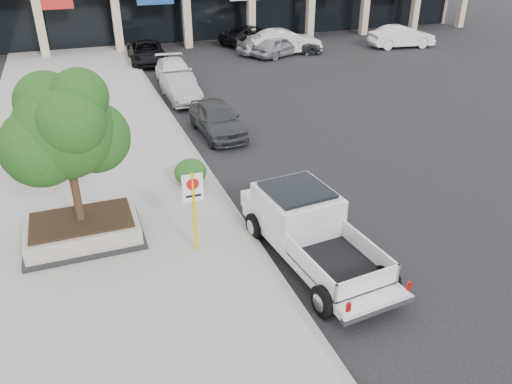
% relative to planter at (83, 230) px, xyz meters
% --- Properties ---
extents(ground, '(120.00, 120.00, 0.00)m').
position_rel_planter_xyz_m(ground, '(6.03, -2.31, -0.48)').
color(ground, black).
rests_on(ground, ground).
extents(sidewalk, '(8.00, 52.00, 0.15)m').
position_rel_planter_xyz_m(sidewalk, '(0.53, 3.69, -0.40)').
color(sidewalk, gray).
rests_on(sidewalk, ground).
extents(curb, '(0.20, 52.00, 0.15)m').
position_rel_planter_xyz_m(curb, '(4.48, 3.69, -0.40)').
color(curb, gray).
rests_on(curb, ground).
extents(planter, '(3.20, 2.20, 0.68)m').
position_rel_planter_xyz_m(planter, '(0.00, 0.00, 0.00)').
color(planter, black).
rests_on(planter, sidewalk).
extents(planter_tree, '(2.90, 2.55, 4.00)m').
position_rel_planter_xyz_m(planter_tree, '(0.13, 0.15, 2.94)').
color(planter_tree, black).
rests_on(planter_tree, planter).
extents(no_parking_sign, '(0.55, 0.09, 2.30)m').
position_rel_planter_xyz_m(no_parking_sign, '(2.83, -1.58, 1.16)').
color(no_parking_sign, '#E2BB0B').
rests_on(no_parking_sign, sidewalk).
extents(hedge, '(1.10, 0.99, 0.93)m').
position_rel_planter_xyz_m(hedge, '(3.64, 2.28, 0.14)').
color(hedge, '#124015').
rests_on(hedge, sidewalk).
extents(pickup_truck, '(2.57, 5.73, 1.75)m').
position_rel_planter_xyz_m(pickup_truck, '(5.68, -3.03, 0.40)').
color(pickup_truck, silver).
rests_on(pickup_truck, ground).
extents(curb_car_a, '(1.80, 4.19, 1.41)m').
position_rel_planter_xyz_m(curb_car_a, '(5.95, 6.87, 0.23)').
color(curb_car_a, '#2F3335').
rests_on(curb_car_a, ground).
extents(curb_car_b, '(1.46, 4.14, 1.36)m').
position_rel_planter_xyz_m(curb_car_b, '(5.57, 12.17, 0.21)').
color(curb_car_b, gray).
rests_on(curb_car_b, ground).
extents(curb_car_c, '(2.21, 4.77, 1.35)m').
position_rel_planter_xyz_m(curb_car_c, '(5.94, 15.28, 0.20)').
color(curb_car_c, white).
rests_on(curb_car_c, ground).
extents(curb_car_d, '(2.57, 5.09, 1.38)m').
position_rel_planter_xyz_m(curb_car_d, '(5.34, 20.99, 0.22)').
color(curb_car_d, black).
rests_on(curb_car_d, ground).
extents(lot_car_a, '(4.43, 3.20, 1.40)m').
position_rel_planter_xyz_m(lot_car_a, '(14.19, 19.69, 0.23)').
color(lot_car_a, gray).
rests_on(lot_car_a, ground).
extents(lot_car_b, '(5.22, 2.21, 1.68)m').
position_rel_planter_xyz_m(lot_car_b, '(14.91, 20.27, 0.36)').
color(lot_car_b, silver).
rests_on(lot_car_b, ground).
extents(lot_car_c, '(4.93, 3.26, 1.33)m').
position_rel_planter_xyz_m(lot_car_c, '(15.39, 20.34, 0.19)').
color(lot_car_c, '#282B2D').
rests_on(lot_car_c, ground).
extents(lot_car_d, '(5.63, 4.15, 1.42)m').
position_rel_planter_xyz_m(lot_car_d, '(13.81, 24.11, 0.24)').
color(lot_car_d, black).
rests_on(lot_car_d, ground).
extents(lot_car_e, '(4.65, 2.52, 1.50)m').
position_rel_planter_xyz_m(lot_car_e, '(13.74, 20.64, 0.28)').
color(lot_car_e, '#A2A5AA').
rests_on(lot_car_e, ground).
extents(lot_car_f, '(4.94, 2.25, 1.57)m').
position_rel_planter_xyz_m(lot_car_f, '(23.95, 19.20, 0.31)').
color(lot_car_f, white).
rests_on(lot_car_f, ground).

